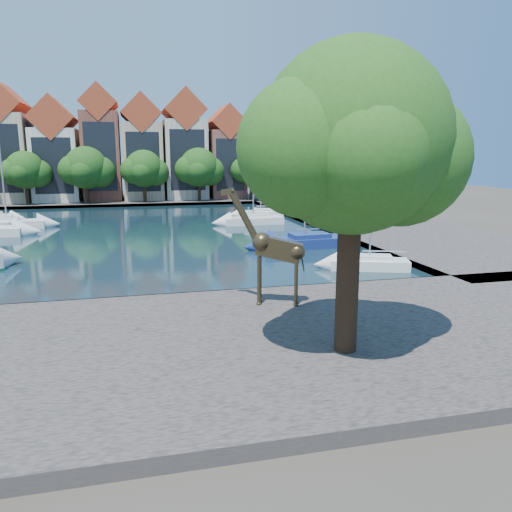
{
  "coord_description": "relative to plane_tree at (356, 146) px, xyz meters",
  "views": [
    {
      "loc": [
        0.36,
        -24.67,
        7.41
      ],
      "look_at": [
        6.02,
        -1.59,
        2.54
      ],
      "focal_mm": 35.0,
      "sensor_mm": 36.0,
      "label": 1
    }
  ],
  "objects": [
    {
      "name": "ground",
      "position": [
        -7.62,
        9.01,
        -7.67
      ],
      "size": [
        160.0,
        160.0,
        0.0
      ],
      "primitive_type": "plane",
      "color": "#38332B",
      "rests_on": "ground"
    },
    {
      "name": "water_basin",
      "position": [
        -7.62,
        33.01,
        -7.63
      ],
      "size": [
        38.0,
        50.0,
        0.08
      ],
      "primitive_type": "cube",
      "color": "black",
      "rests_on": "ground"
    },
    {
      "name": "near_quay",
      "position": [
        -7.62,
        2.01,
        -7.42
      ],
      "size": [
        50.0,
        14.0,
        0.5
      ],
      "primitive_type": "cube",
      "color": "#514A46",
      "rests_on": "ground"
    },
    {
      "name": "far_quay",
      "position": [
        -7.62,
        65.01,
        -7.42
      ],
      "size": [
        60.0,
        16.0,
        0.5
      ],
      "primitive_type": "cube",
      "color": "#514A46",
      "rests_on": "ground"
    },
    {
      "name": "right_quay",
      "position": [
        17.38,
        33.01,
        -7.42
      ],
      "size": [
        14.0,
        52.0,
        0.5
      ],
      "primitive_type": "cube",
      "color": "#514A46",
      "rests_on": "ground"
    },
    {
      "name": "plane_tree",
      "position": [
        0.0,
        0.0,
        0.0
      ],
      "size": [
        8.32,
        6.4,
        10.62
      ],
      "color": "#332114",
      "rests_on": "near_quay"
    },
    {
      "name": "townhouse_west_mid",
      "position": [
        -24.62,
        64.99,
        0.56
      ],
      "size": [
        5.94,
        9.18,
        16.79
      ],
      "color": "#BAAE8F",
      "rests_on": "far_quay"
    },
    {
      "name": "townhouse_west_inner",
      "position": [
        -18.12,
        64.99,
        -0.32
      ],
      "size": [
        6.43,
        9.18,
        15.15
      ],
      "color": "silver",
      "rests_on": "far_quay"
    },
    {
      "name": "townhouse_center",
      "position": [
        -11.62,
        64.99,
        0.69
      ],
      "size": [
        5.44,
        9.18,
        16.93
      ],
      "color": "brown",
      "rests_on": "far_quay"
    },
    {
      "name": "townhouse_east_inner",
      "position": [
        -5.62,
        64.99,
        0.06
      ],
      "size": [
        5.94,
        9.18,
        15.79
      ],
      "color": "tan",
      "rests_on": "far_quay"
    },
    {
      "name": "townhouse_east_mid",
      "position": [
        0.88,
        64.99,
        0.43
      ],
      "size": [
        6.43,
        9.18,
        16.65
      ],
      "color": "beige",
      "rests_on": "far_quay"
    },
    {
      "name": "townhouse_east_end",
      "position": [
        7.38,
        64.99,
        -0.56
      ],
      "size": [
        5.44,
        9.18,
        14.43
      ],
      "color": "brown",
      "rests_on": "far_quay"
    },
    {
      "name": "far_tree_west",
      "position": [
        -21.52,
        59.5,
        -2.6
      ],
      "size": [
        6.76,
        5.2,
        7.36
      ],
      "color": "#332114",
      "rests_on": "far_quay"
    },
    {
      "name": "far_tree_mid_west",
      "position": [
        -13.51,
        59.5,
        -2.38
      ],
      "size": [
        7.8,
        6.0,
        8.0
      ],
      "color": "#332114",
      "rests_on": "far_quay"
    },
    {
      "name": "far_tree_mid_east",
      "position": [
        -5.52,
        59.5,
        -2.54
      ],
      "size": [
        7.02,
        5.4,
        7.52
      ],
      "color": "#332114",
      "rests_on": "far_quay"
    },
    {
      "name": "far_tree_east",
      "position": [
        2.49,
        59.5,
        -2.43
      ],
      "size": [
        7.54,
        5.8,
        7.84
      ],
      "color": "#332114",
      "rests_on": "far_quay"
    },
    {
      "name": "far_tree_far_east",
      "position": [
        10.48,
        59.5,
        -2.6
      ],
      "size": [
        6.76,
        5.2,
        7.36
      ],
      "color": "#332114",
      "rests_on": "far_quay"
    },
    {
      "name": "giraffe_statue",
      "position": [
        -1.15,
        6.03,
        -4.52
      ],
      "size": [
        3.68,
        1.62,
        5.41
      ],
      "color": "#372E1B",
      "rests_on": "near_quay"
    },
    {
      "name": "sailboat_left_d",
      "position": [
        -19.62,
        38.04,
        -6.99
      ],
      "size": [
        7.1,
        3.27,
        9.49
      ],
      "color": "white",
      "rests_on": "water_basin"
    },
    {
      "name": "sailboat_right_a",
      "position": [
        7.38,
        13.23,
        -7.06
      ],
      "size": [
        5.28,
        3.3,
        10.46
      ],
      "color": "silver",
      "rests_on": "water_basin"
    },
    {
      "name": "sailboat_right_b",
      "position": [
        5.83,
        21.49,
        -6.98
      ],
      "size": [
        7.24,
        2.98,
        11.92
      ],
      "color": "navy",
      "rests_on": "water_basin"
    },
    {
      "name": "sailboat_right_c",
      "position": [
        5.01,
        35.58,
        -7.03
      ],
      "size": [
        6.31,
        2.37,
        8.96
      ],
      "color": "silver",
      "rests_on": "water_basin"
    },
    {
      "name": "sailboat_right_d",
      "position": [
        7.38,
        41.67,
        -7.06
      ],
      "size": [
        5.59,
        3.01,
        9.08
      ],
      "color": "white",
      "rests_on": "water_basin"
    }
  ]
}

